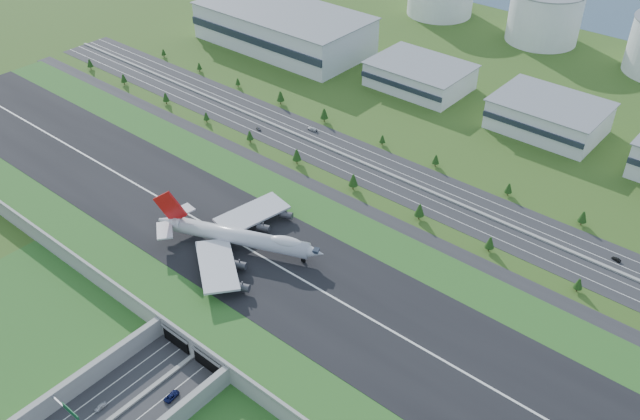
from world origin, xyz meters
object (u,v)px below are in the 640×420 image
Objects in this scene: car_2 at (172,396)px; car_7 at (312,129)px; car_4 at (258,129)px; boeing_747 at (239,237)px; car_5 at (616,259)px; car_0 at (100,407)px.

car_7 is (-83.66, 171.69, 0.03)m from car_2.
car_2 is 1.50× the size of car_4.
boeing_747 is 17.79× the size of car_4.
boeing_747 reaches higher than car_4.
boeing_747 reaches higher than car_7.
car_4 reaches higher than car_5.
car_2 is 1.00× the size of car_7.
car_2 is at bearing 24.72° from car_7.
car_7 is at bearing -76.46° from car_5.
car_0 is 1.15× the size of car_5.
car_2 is at bearing -13.46° from car_5.
car_7 is at bearing 108.23° from car_0.
car_0 reaches higher than car_5.
boeing_747 is 17.58× the size of car_5.
car_2 reaches higher than car_5.
car_5 is at bearing -66.96° from car_4.
car_7 is (23.49, 19.17, 0.18)m from car_4.
car_2 is at bearing 49.13° from car_0.
boeing_747 is at bearing 24.44° from car_7.
boeing_747 is 116.18m from car_4.
car_5 is at bearing 18.41° from boeing_747.
car_4 is 0.99× the size of car_5.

